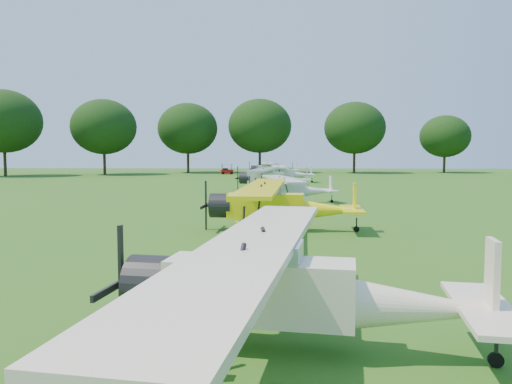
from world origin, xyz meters
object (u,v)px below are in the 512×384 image
aircraft_5 (284,172)px  golf_cart (227,171)px  aircraft_4 (271,176)px  aircraft_1 (289,281)px  aircraft_6 (272,168)px  aircraft_2 (277,202)px  aircraft_3 (290,187)px  aircraft_7 (275,167)px

aircraft_5 → golf_cart: bearing=110.3°
aircraft_4 → aircraft_5: (1.44, 11.89, -0.06)m
aircraft_1 → aircraft_6: bearing=99.2°
aircraft_2 → aircraft_6: size_ratio=1.01×
aircraft_3 → aircraft_6: aircraft_6 is taller
aircraft_4 → golf_cart: 34.84m
aircraft_5 → golf_cart: (-8.97, 22.12, -0.68)m
aircraft_3 → aircraft_6: (-1.35, 37.02, 0.18)m
aircraft_5 → aircraft_6: aircraft_6 is taller
aircraft_4 → aircraft_7: (0.46, 37.93, -0.17)m
aircraft_4 → aircraft_6: aircraft_6 is taller
aircraft_2 → aircraft_5: 36.71m
aircraft_3 → aircraft_4: aircraft_4 is taller
aircraft_1 → aircraft_2: bearing=99.2°
aircraft_4 → aircraft_7: 37.93m
aircraft_2 → aircraft_6: bearing=94.1°
aircraft_6 → aircraft_7: (0.43, 13.28, -0.19)m
aircraft_5 → aircraft_6: (-1.41, 12.76, 0.08)m
aircraft_6 → aircraft_4: bearing=-93.5°
aircraft_3 → aircraft_6: 37.04m
golf_cart → aircraft_4: bearing=-90.4°
aircraft_2 → aircraft_4: (-0.43, 24.80, -0.03)m
aircraft_2 → golf_cart: 59.36m
aircraft_1 → aircraft_5: size_ratio=1.05×
aircraft_6 → aircraft_3: bearing=-91.3°
aircraft_1 → aircraft_7: bearing=98.8°
aircraft_3 → aircraft_7: aircraft_3 is taller
aircraft_5 → golf_cart: size_ratio=4.92×
aircraft_2 → golf_cart: aircraft_2 is taller
aircraft_7 → aircraft_1: bearing=-96.3°
aircraft_1 → golf_cart: aircraft_1 is taller
aircraft_3 → golf_cart: bearing=91.0°
aircraft_1 → aircraft_7: aircraft_1 is taller
aircraft_3 → aircraft_4: bearing=86.5°
aircraft_2 → aircraft_4: aircraft_2 is taller
aircraft_6 → golf_cart: 12.06m
aircraft_2 → aircraft_4: bearing=94.6°
aircraft_3 → aircraft_6: bearing=82.2°
aircraft_4 → aircraft_6: size_ratio=0.99×
aircraft_6 → golf_cart: aircraft_6 is taller
aircraft_2 → aircraft_3: bearing=89.2°
aircraft_1 → aircraft_6: (-0.52, 63.43, 0.02)m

